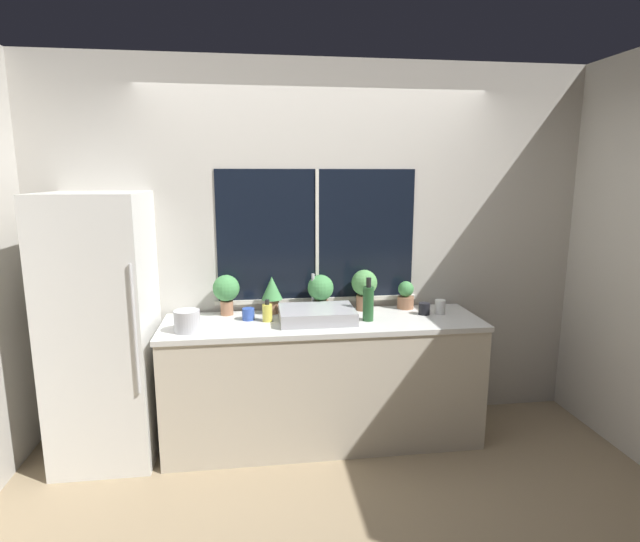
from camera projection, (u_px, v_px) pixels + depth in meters
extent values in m
plane|color=#937F60|center=(329.00, 461.00, 3.35)|extent=(14.00, 14.00, 0.00)
cube|color=#BCB7AD|center=(316.00, 248.00, 3.75)|extent=(8.00, 0.06, 2.70)
cube|color=black|center=(317.00, 235.00, 3.69)|extent=(1.47, 0.01, 0.96)
cube|color=silver|center=(317.00, 235.00, 3.69)|extent=(0.02, 0.01, 0.96)
cube|color=silver|center=(317.00, 300.00, 3.78)|extent=(1.53, 0.04, 0.03)
cube|color=#BCB7AD|center=(67.00, 239.00, 4.28)|extent=(0.06, 7.00, 2.70)
cube|color=#BCB7AD|center=(517.00, 232.00, 4.82)|extent=(0.06, 7.00, 2.70)
cube|color=beige|center=(323.00, 383.00, 3.56)|extent=(2.19, 0.60, 0.86)
cube|color=silver|center=(323.00, 323.00, 3.47)|extent=(2.22, 0.63, 0.03)
cube|color=silver|center=(104.00, 328.00, 3.31)|extent=(0.63, 0.70, 1.78)
cylinder|color=silver|center=(135.00, 330.00, 2.98)|extent=(0.02, 0.02, 0.80)
cube|color=#ADADB2|center=(317.00, 315.00, 3.45)|extent=(0.52, 0.37, 0.09)
cylinder|color=#B7B7BC|center=(313.00, 310.00, 3.67)|extent=(0.04, 0.04, 0.03)
cylinder|color=#B7B7BC|center=(313.00, 291.00, 3.64)|extent=(0.02, 0.02, 0.26)
cylinder|color=#9E6B4C|center=(227.00, 308.00, 3.60)|extent=(0.09, 0.09, 0.10)
sphere|color=#478E4C|center=(226.00, 288.00, 3.57)|extent=(0.19, 0.19, 0.19)
cylinder|color=#9E6B4C|center=(272.00, 306.00, 3.64)|extent=(0.10, 0.10, 0.11)
cone|color=#478E4C|center=(272.00, 288.00, 3.62)|extent=(0.15, 0.15, 0.17)
cylinder|color=#9E6B4C|center=(321.00, 306.00, 3.69)|extent=(0.12, 0.12, 0.08)
sphere|color=#478E4C|center=(321.00, 288.00, 3.66)|extent=(0.19, 0.19, 0.19)
cylinder|color=#9E6B4C|center=(364.00, 302.00, 3.73)|extent=(0.12, 0.12, 0.11)
sphere|color=#569951|center=(364.00, 283.00, 3.70)|extent=(0.19, 0.19, 0.19)
cylinder|color=#9E6B4C|center=(405.00, 302.00, 3.77)|extent=(0.12, 0.12, 0.09)
sphere|color=#478E4C|center=(406.00, 289.00, 3.75)|extent=(0.12, 0.12, 0.12)
cylinder|color=#DBD14C|center=(267.00, 313.00, 3.44)|extent=(0.07, 0.07, 0.12)
cylinder|color=black|center=(267.00, 302.00, 3.42)|extent=(0.03, 0.03, 0.03)
cylinder|color=#235128|center=(368.00, 304.00, 3.44)|extent=(0.07, 0.07, 0.24)
cylinder|color=black|center=(369.00, 282.00, 3.41)|extent=(0.03, 0.03, 0.07)
cylinder|color=black|center=(424.00, 309.00, 3.61)|extent=(0.08, 0.08, 0.08)
cylinder|color=#3351AD|center=(248.00, 314.00, 3.47)|extent=(0.09, 0.09, 0.08)
cylinder|color=white|center=(440.00, 307.00, 3.62)|extent=(0.07, 0.07, 0.10)
cylinder|color=#B2B2B7|center=(187.00, 321.00, 3.21)|extent=(0.17, 0.17, 0.14)
cone|color=#B2B2B7|center=(186.00, 309.00, 3.19)|extent=(0.14, 0.14, 0.02)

